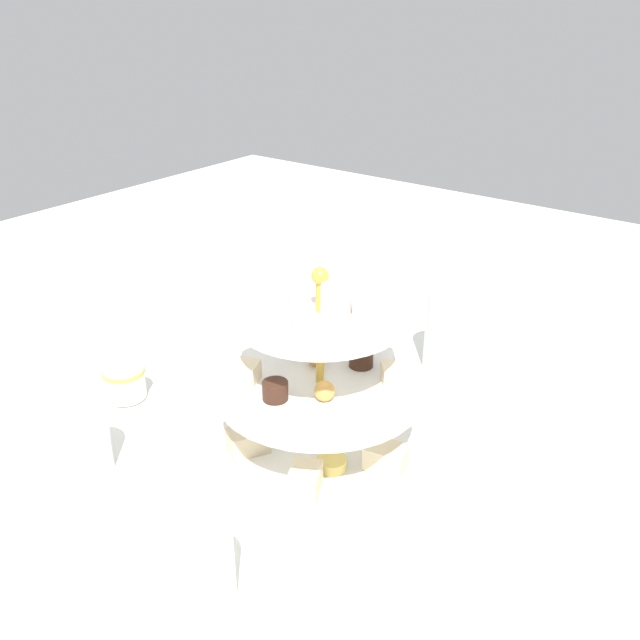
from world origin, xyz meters
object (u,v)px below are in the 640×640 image
(teacup_with_saucer, at_px, (125,385))
(butter_knife_left, at_px, (595,559))
(butter_knife_right, at_px, (250,336))
(water_glass_short_left, at_px, (83,443))
(water_glass_tall_right, at_px, (448,332))
(water_glass_mid_back, at_px, (203,568))
(tiered_serving_stand, at_px, (320,400))

(teacup_with_saucer, xyz_separation_m, butter_knife_left, (0.62, 0.10, -0.02))
(teacup_with_saucer, relative_size, butter_knife_right, 0.53)
(water_glass_short_left, xyz_separation_m, butter_knife_right, (-0.08, 0.38, -0.04))
(butter_knife_left, bearing_deg, butter_knife_right, 77.38)
(water_glass_tall_right, height_order, teacup_with_saucer, water_glass_tall_right)
(water_glass_tall_right, bearing_deg, water_glass_mid_back, -87.22)
(water_glass_tall_right, relative_size, water_glass_short_left, 1.55)
(butter_knife_right, bearing_deg, tiered_serving_stand, 94.45)
(teacup_with_saucer, relative_size, butter_knife_left, 0.53)
(water_glass_short_left, bearing_deg, tiered_serving_stand, 44.44)
(water_glass_mid_back, bearing_deg, water_glass_short_left, 168.68)
(water_glass_short_left, height_order, teacup_with_saucer, water_glass_short_left)
(water_glass_short_left, xyz_separation_m, water_glass_mid_back, (0.25, -0.05, 0.00))
(water_glass_short_left, xyz_separation_m, teacup_with_saucer, (-0.09, 0.13, -0.02))
(water_glass_tall_right, height_order, butter_knife_right, water_glass_tall_right)
(water_glass_short_left, bearing_deg, butter_knife_left, 22.79)
(water_glass_mid_back, bearing_deg, butter_knife_left, 44.52)
(water_glass_tall_right, xyz_separation_m, water_glass_short_left, (-0.23, -0.48, -0.02))
(tiered_serving_stand, bearing_deg, teacup_with_saucer, -166.54)
(tiered_serving_stand, distance_m, water_glass_tall_right, 0.28)
(water_glass_mid_back, bearing_deg, butter_knife_right, 127.96)
(tiered_serving_stand, bearing_deg, butter_knife_right, 147.71)
(butter_knife_left, height_order, butter_knife_right, same)
(tiered_serving_stand, height_order, butter_knife_left, tiered_serving_stand)
(water_glass_tall_right, distance_m, butter_knife_left, 0.40)
(tiered_serving_stand, xyz_separation_m, water_glass_short_left, (-0.20, -0.20, -0.04))
(tiered_serving_stand, xyz_separation_m, teacup_with_saucer, (-0.29, -0.07, -0.05))
(teacup_with_saucer, bearing_deg, butter_knife_left, 8.70)
(water_glass_short_left, bearing_deg, teacup_with_saucer, 124.04)
(butter_knife_left, bearing_deg, water_glass_mid_back, 135.86)
(water_glass_tall_right, bearing_deg, tiered_serving_stand, -95.24)
(butter_knife_left, height_order, water_glass_mid_back, water_glass_mid_back)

